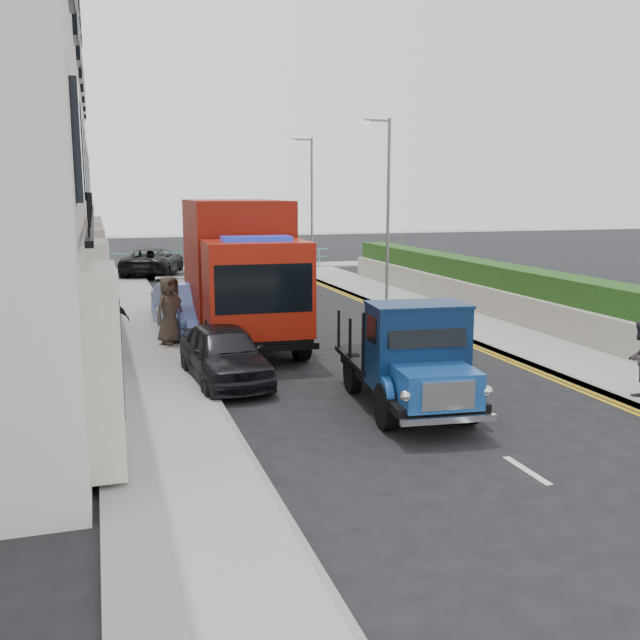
{
  "coord_description": "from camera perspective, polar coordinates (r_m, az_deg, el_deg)",
  "views": [
    {
      "loc": [
        -6.25,
        -11.11,
        4.29
      ],
      "look_at": [
        -1.43,
        4.3,
        1.4
      ],
      "focal_mm": 40.0,
      "sensor_mm": 36.0,
      "label": 1
    }
  ],
  "objects": [
    {
      "name": "pavement_east",
      "position": [
        23.58,
        12.28,
        -0.42
      ],
      "size": [
        2.6,
        38.0,
        0.12
      ],
      "primitive_type": "cube",
      "color": "gray",
      "rests_on": "ground"
    },
    {
      "name": "parked_car_front",
      "position": [
        16.44,
        -7.68,
        -2.66
      ],
      "size": [
        1.83,
        4.03,
        1.34
      ],
      "primitive_type": "imported",
      "rotation": [
        0.0,
        0.0,
        0.06
      ],
      "color": "black",
      "rests_on": "ground"
    },
    {
      "name": "garden_east",
      "position": [
        24.44,
        16.26,
        1.77
      ],
      "size": [
        1.45,
        28.0,
        1.75
      ],
      "color": "#B2AD9E",
      "rests_on": "ground"
    },
    {
      "name": "promenade",
      "position": [
        40.82,
        -8.5,
        4.09
      ],
      "size": [
        30.0,
        2.5,
        0.12
      ],
      "primitive_type": "cube",
      "color": "gray",
      "rests_on": "ground"
    },
    {
      "name": "pedestrian_east_far",
      "position": [
        16.22,
        24.26,
        -2.79
      ],
      "size": [
        0.95,
        0.87,
        1.59
      ],
      "primitive_type": "imported",
      "rotation": [
        0.0,
        0.0,
        3.57
      ],
      "color": "#3A333E",
      "rests_on": "pavement_east"
    },
    {
      "name": "lamp_far",
      "position": [
        36.63,
        -0.85,
        9.69
      ],
      "size": [
        1.23,
        0.18,
        7.0
      ],
      "color": "slate",
      "rests_on": "ground"
    },
    {
      "name": "red_lorry",
      "position": [
        21.03,
        -6.5,
        4.29
      ],
      "size": [
        2.99,
        7.89,
        4.07
      ],
      "rotation": [
        0.0,
        0.0,
        -0.05
      ],
      "color": "black",
      "rests_on": "ground"
    },
    {
      "name": "bedford_lorry",
      "position": [
        13.98,
        7.56,
        -3.52
      ],
      "size": [
        2.27,
        4.79,
        2.19
      ],
      "rotation": [
        0.0,
        0.0,
        -0.1
      ],
      "color": "black",
      "rests_on": "ground"
    },
    {
      "name": "sea_plane",
      "position": [
        71.52,
        -12.41,
        6.48
      ],
      "size": [
        120.0,
        120.0,
        0.0
      ],
      "primitive_type": "plane",
      "color": "#4F606C",
      "rests_on": "ground"
    },
    {
      "name": "lamp_mid",
      "position": [
        27.2,
        5.24,
        9.49
      ],
      "size": [
        1.23,
        0.18,
        7.0
      ],
      "color": "slate",
      "rests_on": "ground"
    },
    {
      "name": "parked_car_mid",
      "position": [
        22.32,
        -10.34,
        0.87
      ],
      "size": [
        2.1,
        4.73,
        1.51
      ],
      "primitive_type": "imported",
      "rotation": [
        0.0,
        0.0,
        0.11
      ],
      "color": "#5A70C1",
      "rests_on": "ground"
    },
    {
      "name": "seafront_railing",
      "position": [
        39.98,
        -8.34,
        4.72
      ],
      "size": [
        13.0,
        0.08,
        1.11
      ],
      "color": "#59B2A5",
      "rests_on": "ground"
    },
    {
      "name": "seafront_car_right",
      "position": [
        33.47,
        -4.29,
        3.91
      ],
      "size": [
        2.98,
        4.23,
        1.34
      ],
      "primitive_type": "imported",
      "rotation": [
        0.0,
        0.0,
        0.4
      ],
      "color": "#AEAFB3",
      "rests_on": "ground"
    },
    {
      "name": "parked_car_rear",
      "position": [
        24.82,
        -11.06,
        1.52
      ],
      "size": [
        2.0,
        4.54,
        1.3
      ],
      "primitive_type": "imported",
      "rotation": [
        0.0,
        0.0,
        -0.04
      ],
      "color": "silver",
      "rests_on": "ground"
    },
    {
      "name": "pavement_west",
      "position": [
        20.58,
        -14.08,
        -2.02
      ],
      "size": [
        2.4,
        38.0,
        0.12
      ],
      "primitive_type": "cube",
      "color": "gray",
      "rests_on": "ground"
    },
    {
      "name": "seafront_car_left",
      "position": [
        38.38,
        -13.23,
        4.58
      ],
      "size": [
        3.95,
        5.83,
        1.48
      ],
      "primitive_type": "imported",
      "rotation": [
        0.0,
        0.0,
        2.84
      ],
      "color": "black",
      "rests_on": "ground"
    },
    {
      "name": "pedestrian_west_far",
      "position": [
        20.29,
        -11.92,
        0.81
      ],
      "size": [
        1.11,
        1.04,
        1.91
      ],
      "primitive_type": "imported",
      "rotation": [
        0.0,
        0.0,
        0.62
      ],
      "color": "#483F34",
      "rests_on": "pavement_west"
    },
    {
      "name": "pedestrian_west_near",
      "position": [
        19.48,
        -16.38,
        -0.13
      ],
      "size": [
        1.04,
        0.6,
        1.67
      ],
      "primitive_type": "imported",
      "rotation": [
        0.0,
        0.0,
        3.35
      ],
      "color": "#1C2333",
      "rests_on": "pavement_west"
    },
    {
      "name": "ground",
      "position": [
        13.46,
        11.47,
        -8.66
      ],
      "size": [
        120.0,
        120.0,
        0.0
      ],
      "primitive_type": "plane",
      "color": "black",
      "rests_on": "ground"
    }
  ]
}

